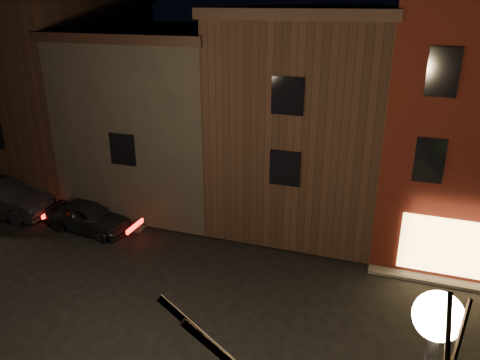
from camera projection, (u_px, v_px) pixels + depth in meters
name	position (u px, v px, depth m)	size (l,w,h in m)	color
ground	(194.00, 326.00, 15.06)	(120.00, 120.00, 0.00)	black
sidewalk_far_left	(75.00, 124.00, 38.80)	(30.00, 30.00, 0.12)	#2D2B28
corner_building	(467.00, 116.00, 18.95)	(6.50, 8.50, 10.50)	#43110B
row_building_a	(312.00, 112.00, 22.07)	(7.30, 10.30, 9.40)	black
row_building_b	(175.00, 111.00, 24.49)	(7.80, 10.30, 8.40)	black
row_building_c	(59.00, 88.00, 26.46)	(7.30, 10.30, 9.90)	black
parked_car_a	(88.00, 216.00, 21.01)	(1.62, 4.04, 1.38)	black
parked_car_b	(1.00, 198.00, 22.49)	(1.80, 5.16, 1.70)	black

